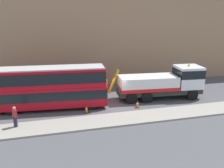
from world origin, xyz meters
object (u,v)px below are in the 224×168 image
Objects in this scene: recovery_tow_truck at (164,82)px; traffic_cone_midway at (137,104)px; pedestrian_onlooker at (15,117)px; double_decker_bus at (48,86)px; traffic_cone_near_bus at (86,109)px.

recovery_tow_truck is 14.21× the size of traffic_cone_midway.
pedestrian_onlooker is at bearing -170.55° from traffic_cone_midway.
recovery_tow_truck is 5.98× the size of pedestrian_onlooker.
double_decker_bus is at bearing 166.15° from traffic_cone_midway.
double_decker_bus is 6.54× the size of pedestrian_onlooker.
double_decker_bus is 4.27m from traffic_cone_near_bus.
pedestrian_onlooker is (-14.84, -3.84, -0.77)m from recovery_tow_truck.
traffic_cone_near_bus is (3.25, -2.02, -1.89)m from double_decker_bus.
pedestrian_onlooker is (-2.84, -3.89, -1.25)m from double_decker_bus.
double_decker_bus reaches higher than pedestrian_onlooker.
traffic_cone_midway is (11.12, 1.85, -0.64)m from pedestrian_onlooker.
traffic_cone_near_bus is (6.09, 1.87, -0.64)m from pedestrian_onlooker.
traffic_cone_near_bus is at bearing -161.83° from recovery_tow_truck.
traffic_cone_midway is at bearing -0.29° from traffic_cone_near_bus.
recovery_tow_truck is at bearing 12.68° from traffic_cone_near_bus.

